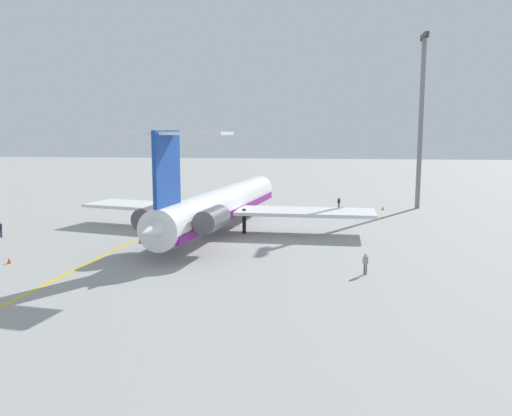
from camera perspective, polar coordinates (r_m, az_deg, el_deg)
ground at (r=69.47m, az=-13.93°, el=-1.65°), size 322.05×322.05×0.00m
main_jetliner at (r=61.53m, az=-3.97°, el=0.33°), size 40.20×35.62×11.72m
ground_crew_near_nose at (r=44.64m, az=11.63°, el=-5.59°), size 0.28×0.45×1.76m
ground_crew_near_tail at (r=65.04m, az=-25.64°, el=-1.89°), size 0.45×0.28×1.77m
ground_crew_portside at (r=81.08m, az=8.85°, el=0.68°), size 0.28×0.42×1.75m
ground_crew_starboard at (r=86.36m, az=-8.43°, el=1.13°), size 0.27×0.42×1.69m
safety_cone_nose at (r=86.99m, az=-11.26°, el=0.58°), size 0.40×0.40×0.55m
safety_cone_wingtip at (r=81.36m, az=13.41°, el=-0.01°), size 0.40×0.40×0.55m
safety_cone_tail at (r=52.28m, az=-24.89°, el=-5.11°), size 0.40×0.40×0.55m
taxiway_centreline at (r=64.99m, az=-10.45°, el=-2.22°), size 103.24×6.93×0.01m
light_mast at (r=83.83m, az=17.25°, el=9.53°), size 4.00×0.70×25.66m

